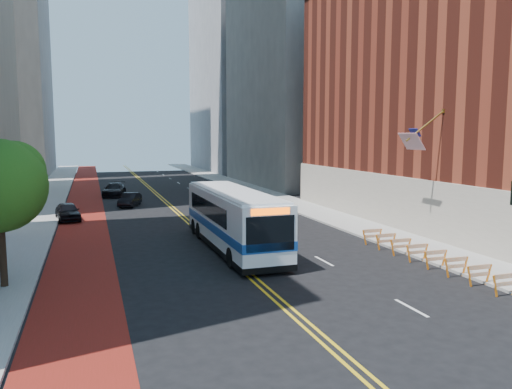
{
  "coord_description": "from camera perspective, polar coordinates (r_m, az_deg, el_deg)",
  "views": [
    {
      "loc": [
        -7.38,
        -18.58,
        7.0
      ],
      "look_at": [
        1.47,
        8.0,
        3.65
      ],
      "focal_mm": 35.0,
      "sensor_mm": 36.0,
      "label": 1
    }
  ],
  "objects": [
    {
      "name": "construction_barriers",
      "position": [
        28.51,
        18.87,
        -6.36
      ],
      "size": [
        1.42,
        10.91,
        1.0
      ],
      "color": "orange",
      "rests_on": "ground"
    },
    {
      "name": "midrise_right_near",
      "position": [
        74.33,
        6.3,
        16.86
      ],
      "size": [
        18.0,
        26.0,
        40.0
      ],
      "primitive_type": "cube",
      "color": "slate",
      "rests_on": "ground"
    },
    {
      "name": "transit_bus",
      "position": [
        30.78,
        -2.7,
        -2.71
      ],
      "size": [
        2.97,
        13.26,
        3.64
      ],
      "rotation": [
        0.0,
        0.0,
        0.0
      ],
      "color": "white",
      "rests_on": "ground"
    },
    {
      "name": "car_a",
      "position": [
        43.9,
        -20.73,
        -1.83
      ],
      "size": [
        2.36,
        4.51,
        1.46
      ],
      "primitive_type": "imported",
      "rotation": [
        0.0,
        0.0,
        0.15
      ],
      "color": "black",
      "rests_on": "ground"
    },
    {
      "name": "brick_building",
      "position": [
        42.54,
        25.82,
        11.51
      ],
      "size": [
        18.73,
        36.0,
        22.0
      ],
      "color": "maroon",
      "rests_on": "ground"
    },
    {
      "name": "midrise_right_far",
      "position": [
        103.6,
        -0.42,
        18.24
      ],
      "size": [
        20.0,
        28.0,
        55.0
      ],
      "primitive_type": "cube",
      "color": "gray",
      "rests_on": "ground"
    },
    {
      "name": "center_line_inner",
      "position": [
        49.61,
        -9.88,
        -1.38
      ],
      "size": [
        0.14,
        140.0,
        0.01
      ],
      "primitive_type": "cube",
      "color": "gold",
      "rests_on": "ground"
    },
    {
      "name": "car_b",
      "position": [
        50.71,
        -14.21,
        -0.57
      ],
      "size": [
        2.68,
        4.21,
        1.31
      ],
      "primitive_type": "imported",
      "rotation": [
        0.0,
        0.0,
        -0.35
      ],
      "color": "black",
      "rests_on": "ground"
    },
    {
      "name": "sidewalk_left",
      "position": [
        49.29,
        -23.6,
        -1.82
      ],
      "size": [
        4.0,
        140.0,
        0.15
      ],
      "primitive_type": "cube",
      "color": "gray",
      "rests_on": "ground"
    },
    {
      "name": "center_line_outer",
      "position": [
        49.66,
        -9.47,
        -1.36
      ],
      "size": [
        0.14,
        140.0,
        0.01
      ],
      "primitive_type": "cube",
      "color": "gold",
      "rests_on": "ground"
    },
    {
      "name": "bus_lane_paint",
      "position": [
        49.09,
        -19.06,
        -1.74
      ],
      "size": [
        3.6,
        140.0,
        0.01
      ],
      "primitive_type": "cube",
      "color": "maroon",
      "rests_on": "ground"
    },
    {
      "name": "ground",
      "position": [
        21.18,
        3.14,
        -12.48
      ],
      "size": [
        160.0,
        160.0,
        0.0
      ],
      "primitive_type": "plane",
      "color": "black",
      "rests_on": "ground"
    },
    {
      "name": "lane_dashes",
      "position": [
        58.3,
        -6.21,
        -0.1
      ],
      "size": [
        0.14,
        98.2,
        0.01
      ],
      "color": "silver",
      "rests_on": "ground"
    },
    {
      "name": "car_c",
      "position": [
        59.49,
        -15.9,
        0.54
      ],
      "size": [
        3.14,
        5.51,
        1.51
      ],
      "primitive_type": "imported",
      "rotation": [
        0.0,
        0.0,
        -0.21
      ],
      "color": "black",
      "rests_on": "ground"
    },
    {
      "name": "street_tree",
      "position": [
        25.01,
        -27.23,
        1.28
      ],
      "size": [
        4.2,
        4.2,
        6.7
      ],
      "color": "black",
      "rests_on": "sidewalk_left"
    },
    {
      "name": "sidewalk_right",
      "position": [
        52.76,
        3.31,
        -0.72
      ],
      "size": [
        4.0,
        140.0,
        0.15
      ],
      "primitive_type": "cube",
      "color": "gray",
      "rests_on": "ground"
    }
  ]
}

